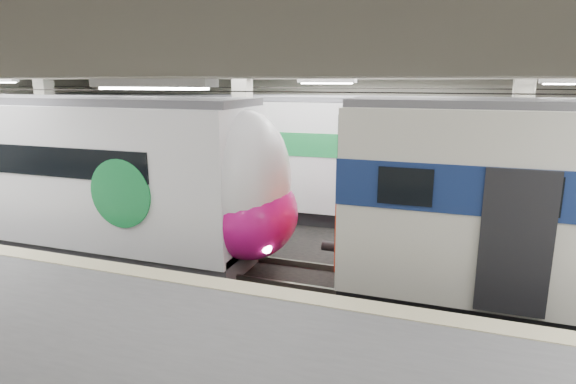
% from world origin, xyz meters
% --- Properties ---
extents(station_hall, '(36.00, 24.00, 5.75)m').
position_xyz_m(station_hall, '(0.00, -1.74, 3.24)').
color(station_hall, black).
rests_on(station_hall, ground).
extents(modern_emu, '(14.02, 2.90, 4.51)m').
position_xyz_m(modern_emu, '(-6.65, -0.00, 2.22)').
color(modern_emu, white).
rests_on(modern_emu, ground).
extents(far_train, '(13.88, 3.12, 4.42)m').
position_xyz_m(far_train, '(-6.23, 5.50, 2.28)').
color(far_train, white).
rests_on(far_train, ground).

